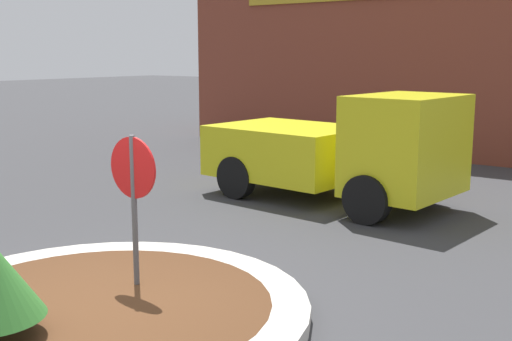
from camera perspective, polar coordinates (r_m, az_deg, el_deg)
ground_plane at (r=7.79m, az=-13.83°, el=-12.56°), size 120.00×120.00×0.00m
traffic_island at (r=7.76m, az=-13.86°, el=-11.97°), size 4.90×4.90×0.17m
stop_sign at (r=7.89m, az=-10.83°, el=-1.41°), size 0.75×0.07×2.04m
utility_truck at (r=13.02m, az=7.40°, el=1.82°), size 5.26×2.75×2.25m
storefront_building at (r=21.94m, az=15.99°, el=9.74°), size 15.50×6.07×5.82m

